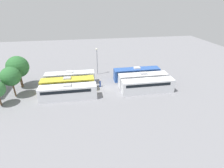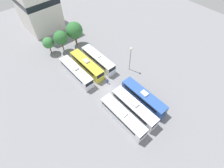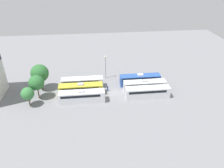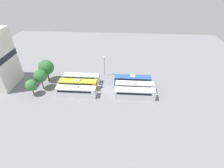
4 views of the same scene
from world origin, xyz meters
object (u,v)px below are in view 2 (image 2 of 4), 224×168
Objects in this scene: bus_3 at (76,72)px; tree_1 at (61,38)px; light_pole at (131,55)px; depot_building at (36,1)px; worker_person at (107,81)px; tree_0 at (48,43)px; bus_4 at (87,65)px; bus_2 at (143,97)px; bus_5 at (98,60)px; bus_0 at (123,117)px; bus_1 at (134,108)px; tree_2 at (74,30)px.

bus_3 is 12.20m from tree_1.
light_pole is 35.35m from depot_building.
tree_0 is (-4.93, 20.30, 2.77)m from worker_person.
bus_4 is at bearing -72.85° from tree_0.
bus_2 is 1.00× the size of bus_5.
bus_3 is (-7.19, 16.91, 0.00)m from bus_2.
bus_0 is 1.00× the size of bus_3.
bus_3 is 1.00× the size of bus_4.
light_pole is 1.11× the size of tree_1.
bus_0 is 1.00× the size of bus_1.
bus_4 is 11.57m from tree_1.
bus_4 is at bearing 101.73° from bus_2.
bus_2 is 11.48m from light_pole.
bus_4 and bus_5 have the same top height.
bus_0 is 29.91m from tree_2.
bus_4 is 6.65× the size of worker_person.
worker_person is at bearing -76.35° from tree_0.
tree_0 is (-0.50, 30.54, 1.92)m from bus_0.
bus_4 is at bearing 4.54° from bus_3.
tree_1 reaches higher than bus_0.
tree_0 is at bearing 119.90° from bus_5.
worker_person is at bearing 179.36° from light_pole.
bus_0 and bus_3 have the same top height.
bus_5 is at bearing 69.49° from worker_person.
depot_building reaches higher than tree_2.
bus_1 is 2.26× the size of tree_0.
depot_building is (4.96, 13.89, 5.40)m from tree_0.
tree_2 is (4.66, -0.07, 0.36)m from tree_1.
bus_3 is at bearing 113.03° from bus_2.
tree_1 is at bearing 91.12° from bus_1.
bus_4 is 1.56× the size of tree_2.
bus_0 and bus_1 have the same top height.
bus_0 is at bearing -95.73° from depot_building.
bus_3 is at bearing -88.46° from tree_0.
worker_person is 0.34× the size of tree_0.
bus_5 reaches higher than worker_person.
bus_1 is 0.66× the size of depot_building.
light_pole is 19.19m from tree_2.
tree_2 is (7.62, 11.36, 3.40)m from bus_3.
bus_5 is at bearing -84.47° from depot_building.
depot_building is at bearing 70.33° from tree_0.
bus_3 is at bearing 90.50° from bus_0.
tree_2 is (-4.71, 18.60, -0.02)m from light_pole.
light_pole reaches higher than tree_1.
tree_1 is (-0.56, 28.85, 3.04)m from bus_1.
bus_3 and bus_4 have the same top height.
tree_1 is (2.81, 28.83, 3.04)m from bus_0.
tree_0 is at bearing 104.08° from bus_2.
tree_1 is 4.67m from tree_2.
bus_5 is (3.62, -0.33, 0.00)m from bus_4.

